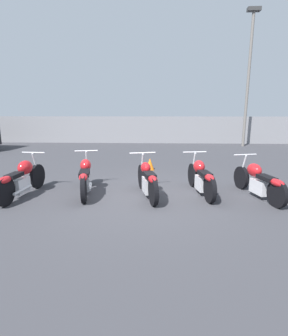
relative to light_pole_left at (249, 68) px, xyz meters
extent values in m
plane|color=#38383D|center=(-5.59, -9.72, -4.47)|extent=(60.00, 60.00, 0.00)
cube|color=gray|center=(-5.59, 1.21, -3.61)|extent=(40.00, 0.04, 1.73)
cylinder|color=slate|center=(0.00, 0.00, -0.78)|extent=(0.16, 0.16, 7.38)
cube|color=#333333|center=(0.00, 0.00, 3.01)|extent=(0.70, 0.35, 0.20)
cylinder|color=black|center=(-8.59, -9.00, -4.14)|extent=(0.15, 0.67, 0.67)
cylinder|color=black|center=(-8.70, -10.45, -4.14)|extent=(0.15, 0.67, 0.67)
cube|color=silver|center=(-8.65, -9.80, -4.17)|extent=(0.24, 0.54, 0.37)
ellipsoid|color=red|center=(-8.63, -9.55, -3.77)|extent=(0.34, 0.51, 0.36)
cube|color=black|center=(-8.67, -10.04, -3.85)|extent=(0.28, 0.49, 0.10)
ellipsoid|color=red|center=(-8.70, -10.40, -3.87)|extent=(0.23, 0.45, 0.16)
cylinder|color=silver|center=(-8.60, -9.10, -3.45)|extent=(0.64, 0.09, 0.04)
cylinder|color=silver|center=(-8.59, -9.05, -3.79)|extent=(0.07, 0.26, 0.67)
cylinder|color=silver|center=(-8.54, -9.95, -4.24)|extent=(0.13, 0.73, 0.07)
cylinder|color=black|center=(-7.25, -8.67, -4.13)|extent=(0.22, 0.68, 0.67)
cylinder|color=black|center=(-6.97, -10.15, -4.13)|extent=(0.22, 0.68, 0.67)
cube|color=silver|center=(-7.10, -9.48, -4.17)|extent=(0.30, 0.57, 0.37)
ellipsoid|color=red|center=(-7.15, -9.23, -3.76)|extent=(0.36, 0.50, 0.33)
cube|color=black|center=(-7.05, -9.74, -3.85)|extent=(0.35, 0.62, 0.10)
ellipsoid|color=red|center=(-6.98, -10.10, -3.86)|extent=(0.28, 0.47, 0.16)
cylinder|color=silver|center=(-7.24, -8.77, -3.45)|extent=(0.63, 0.15, 0.04)
cylinder|color=silver|center=(-7.25, -8.72, -3.79)|extent=(0.10, 0.26, 0.67)
cylinder|color=silver|center=(-6.95, -9.61, -4.23)|extent=(0.17, 0.56, 0.07)
cylinder|color=black|center=(-5.66, -8.95, -4.13)|extent=(0.26, 0.67, 0.67)
cylinder|color=black|center=(-5.34, -10.26, -4.13)|extent=(0.26, 0.67, 0.67)
cube|color=silver|center=(-5.48, -9.67, -4.17)|extent=(0.31, 0.52, 0.37)
ellipsoid|color=#AD1419|center=(-5.54, -9.45, -3.77)|extent=(0.35, 0.49, 0.29)
cube|color=black|center=(-5.43, -9.89, -3.84)|extent=(0.35, 0.53, 0.10)
ellipsoid|color=#AD1419|center=(-5.35, -10.21, -3.87)|extent=(0.30, 0.48, 0.16)
cylinder|color=silver|center=(-5.64, -9.05, -3.45)|extent=(0.69, 0.21, 0.04)
cylinder|color=silver|center=(-5.65, -9.00, -3.79)|extent=(0.11, 0.26, 0.67)
cylinder|color=silver|center=(-5.33, -9.77, -4.24)|extent=(0.21, 0.60, 0.07)
cylinder|color=black|center=(-4.22, -8.64, -4.14)|extent=(0.20, 0.66, 0.65)
cylinder|color=black|center=(-4.01, -10.02, -4.14)|extent=(0.20, 0.66, 0.65)
cube|color=silver|center=(-4.10, -9.40, -4.18)|extent=(0.27, 0.52, 0.36)
ellipsoid|color=red|center=(-4.14, -9.17, -3.78)|extent=(0.35, 0.49, 0.33)
cube|color=black|center=(-4.07, -9.63, -3.87)|extent=(0.31, 0.53, 0.10)
ellipsoid|color=red|center=(-4.02, -9.97, -3.88)|extent=(0.26, 0.47, 0.16)
cylinder|color=silver|center=(-4.20, -8.74, -3.47)|extent=(0.66, 0.14, 0.04)
cylinder|color=silver|center=(-4.21, -8.69, -3.80)|extent=(0.09, 0.26, 0.66)
cylinder|color=silver|center=(-3.96, -9.52, -4.24)|extent=(0.18, 0.75, 0.07)
cylinder|color=black|center=(-2.91, -8.83, -4.16)|extent=(0.24, 0.63, 0.62)
cylinder|color=black|center=(-2.56, -10.27, -4.16)|extent=(0.24, 0.63, 0.62)
cube|color=silver|center=(-2.72, -9.62, -4.19)|extent=(0.32, 0.56, 0.34)
ellipsoid|color=red|center=(-2.77, -9.38, -3.81)|extent=(0.39, 0.53, 0.33)
cube|color=black|center=(-2.66, -9.86, -3.90)|extent=(0.35, 0.55, 0.10)
ellipsoid|color=red|center=(-2.57, -10.22, -3.91)|extent=(0.30, 0.47, 0.16)
cylinder|color=silver|center=(-2.88, -8.93, -3.50)|extent=(0.64, 0.19, 0.04)
cylinder|color=silver|center=(-2.89, -8.88, -3.83)|extent=(0.11, 0.26, 0.64)
cylinder|color=silver|center=(-2.57, -9.74, -4.25)|extent=(0.22, 0.65, 0.07)
cone|color=orange|center=(-5.49, -6.63, -4.26)|extent=(0.33, 0.33, 0.43)
camera|label=1|loc=(-5.31, -15.97, -2.32)|focal=28.00mm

